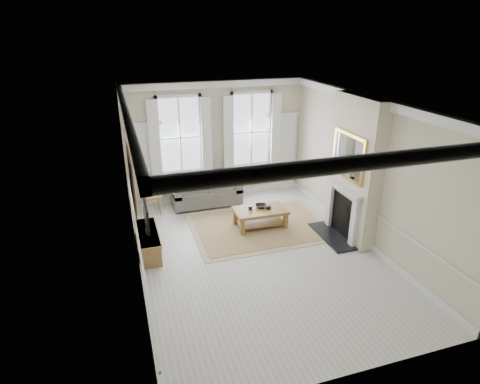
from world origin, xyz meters
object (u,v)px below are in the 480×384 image
object	(u,v)px
side_table	(152,199)
coffee_table	(260,212)
tv_stand	(148,242)
sofa	(206,191)

from	to	relation	value
side_table	coffee_table	distance (m)	3.02
side_table	tv_stand	size ratio (longest dim) A/B	0.38
sofa	side_table	world-z (taller)	sofa
side_table	sofa	bearing A→B (deg)	7.71
coffee_table	tv_stand	bearing A→B (deg)	-170.88
sofa	tv_stand	distance (m)	2.93
coffee_table	tv_stand	size ratio (longest dim) A/B	0.93
tv_stand	side_table	bearing A→B (deg)	80.82
tv_stand	sofa	bearing A→B (deg)	50.41
side_table	coffee_table	world-z (taller)	side_table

